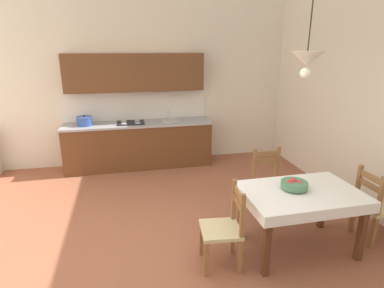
{
  "coord_description": "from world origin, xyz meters",
  "views": [
    {
      "loc": [
        -0.47,
        -3.08,
        2.32
      ],
      "look_at": [
        0.3,
        0.43,
        1.2
      ],
      "focal_mm": 29.31,
      "sensor_mm": 36.0,
      "label": 1
    }
  ],
  "objects_px": {
    "kitchen_cabinetry": "(138,124)",
    "fruit_bowl": "(294,184)",
    "dining_table": "(300,202)",
    "dining_chair_kitchen_side": "(269,183)",
    "dining_chair_tv_side": "(224,228)",
    "dining_chair_window_side": "(375,207)",
    "pendant_lamp": "(307,60)"
  },
  "relations": [
    {
      "from": "kitchen_cabinetry",
      "to": "dining_chair_kitchen_side",
      "type": "xyz_separation_m",
      "value": [
        1.73,
        -2.28,
        -0.41
      ]
    },
    {
      "from": "pendant_lamp",
      "to": "dining_chair_window_side",
      "type": "bearing_deg",
      "value": 1.58
    },
    {
      "from": "dining_chair_window_side",
      "to": "fruit_bowl",
      "type": "bearing_deg",
      "value": 176.13
    },
    {
      "from": "kitchen_cabinetry",
      "to": "fruit_bowl",
      "type": "relative_size",
      "value": 9.53
    },
    {
      "from": "dining_chair_kitchen_side",
      "to": "dining_chair_tv_side",
      "type": "height_order",
      "value": "same"
    },
    {
      "from": "dining_chair_kitchen_side",
      "to": "pendant_lamp",
      "type": "relative_size",
      "value": 1.16
    },
    {
      "from": "dining_chair_tv_side",
      "to": "fruit_bowl",
      "type": "relative_size",
      "value": 3.1
    },
    {
      "from": "fruit_bowl",
      "to": "pendant_lamp",
      "type": "distance_m",
      "value": 1.39
    },
    {
      "from": "dining_chair_kitchen_side",
      "to": "fruit_bowl",
      "type": "height_order",
      "value": "dining_chair_kitchen_side"
    },
    {
      "from": "dining_table",
      "to": "dining_chair_kitchen_side",
      "type": "relative_size",
      "value": 1.44
    },
    {
      "from": "dining_chair_kitchen_side",
      "to": "dining_chair_tv_side",
      "type": "distance_m",
      "value": 1.4
    },
    {
      "from": "dining_table",
      "to": "fruit_bowl",
      "type": "distance_m",
      "value": 0.22
    },
    {
      "from": "dining_chair_tv_side",
      "to": "pendant_lamp",
      "type": "height_order",
      "value": "pendant_lamp"
    },
    {
      "from": "kitchen_cabinetry",
      "to": "dining_chair_window_side",
      "type": "relative_size",
      "value": 3.07
    },
    {
      "from": "dining_table",
      "to": "pendant_lamp",
      "type": "bearing_deg",
      "value": -162.09
    },
    {
      "from": "kitchen_cabinetry",
      "to": "dining_table",
      "type": "bearing_deg",
      "value": -62.27
    },
    {
      "from": "dining_chair_window_side",
      "to": "fruit_bowl",
      "type": "xyz_separation_m",
      "value": [
        -1.1,
        0.07,
        0.37
      ]
    },
    {
      "from": "dining_chair_kitchen_side",
      "to": "dining_chair_tv_side",
      "type": "bearing_deg",
      "value": -135.19
    },
    {
      "from": "dining_table",
      "to": "pendant_lamp",
      "type": "distance_m",
      "value": 1.59
    },
    {
      "from": "dining_chair_kitchen_side",
      "to": "fruit_bowl",
      "type": "distance_m",
      "value": 0.93
    },
    {
      "from": "dining_chair_window_side",
      "to": "fruit_bowl",
      "type": "distance_m",
      "value": 1.16
    },
    {
      "from": "dining_chair_kitchen_side",
      "to": "dining_chair_tv_side",
      "type": "relative_size",
      "value": 1.0
    },
    {
      "from": "dining_chair_tv_side",
      "to": "fruit_bowl",
      "type": "bearing_deg",
      "value": 9.25
    },
    {
      "from": "dining_chair_window_side",
      "to": "dining_chair_kitchen_side",
      "type": "bearing_deg",
      "value": 136.48
    },
    {
      "from": "pendant_lamp",
      "to": "dining_chair_kitchen_side",
      "type": "bearing_deg",
      "value": 78.27
    },
    {
      "from": "fruit_bowl",
      "to": "pendant_lamp",
      "type": "height_order",
      "value": "pendant_lamp"
    },
    {
      "from": "dining_chair_window_side",
      "to": "pendant_lamp",
      "type": "bearing_deg",
      "value": -178.42
    },
    {
      "from": "kitchen_cabinetry",
      "to": "dining_chair_window_side",
      "type": "distance_m",
      "value": 4.2
    },
    {
      "from": "fruit_bowl",
      "to": "pendant_lamp",
      "type": "xyz_separation_m",
      "value": [
        -0.07,
        -0.11,
        1.38
      ]
    },
    {
      "from": "fruit_bowl",
      "to": "dining_chair_kitchen_side",
      "type": "bearing_deg",
      "value": 81.46
    },
    {
      "from": "dining_table",
      "to": "kitchen_cabinetry",
      "type": "bearing_deg",
      "value": 117.73
    },
    {
      "from": "kitchen_cabinetry",
      "to": "fruit_bowl",
      "type": "xyz_separation_m",
      "value": [
        1.6,
        -3.12,
        -0.04
      ]
    }
  ]
}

